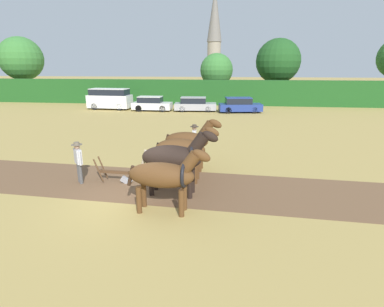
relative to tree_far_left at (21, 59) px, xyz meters
The scene contains 18 objects.
ground_plane 42.49m from the tree_far_left, 50.48° to the right, with size 240.00×240.00×0.00m, color #A88E4C.
plowed_furrow_strip 39.51m from the tree_far_left, 52.30° to the right, with size 29.01×3.66×0.01m, color brown.
hedgerow 27.56m from the tree_far_left, 10.42° to the right, with size 67.31×1.49×2.96m, color #1E511E.
tree_far_left is the anchor object (origin of this frame).
tree_left 28.40m from the tree_far_left, ahead, with size 4.42×4.42×6.26m.
tree_center_left 36.36m from the tree_far_left, ahead, with size 5.71×5.71×8.04m.
church_spire 41.27m from the tree_far_left, 49.92° to the left, with size 3.37×3.37×21.89m.
draft_horse_lead_left 43.90m from the tree_far_left, 49.67° to the right, with size 2.82×0.97×2.27m.
draft_horse_lead_right 42.87m from the tree_far_left, 48.36° to the right, with size 2.95×1.09×2.54m.
draft_horse_trail_left 41.87m from the tree_far_left, 46.99° to the right, with size 2.80×1.07×2.40m.
draft_horse_trail_right 40.91m from the tree_far_left, 45.54° to the right, with size 2.74×0.94×2.46m.
plow 40.68m from the tree_far_left, 50.30° to the right, with size 1.54×0.48×1.13m.
farmer_at_plow 39.84m from the tree_far_left, 52.17° to the right, with size 0.48×0.52×1.73m.
farmer_beside_team 39.60m from the tree_far_left, 43.55° to the right, with size 0.44×0.67×1.73m.
parked_van 20.53m from the tree_far_left, 30.91° to the right, with size 4.75×2.18×2.23m.
parked_car_left 25.11m from the tree_far_left, 26.43° to the right, with size 4.12×1.74×1.52m.
parked_car_center_left 29.09m from the tree_far_left, 21.77° to the right, with size 4.47×2.09×1.47m.
parked_car_center 33.53m from the tree_far_left, 19.33° to the right, with size 4.51×2.35×1.53m.
Camera 1 is at (3.44, -9.61, 4.65)m, focal length 28.00 mm.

